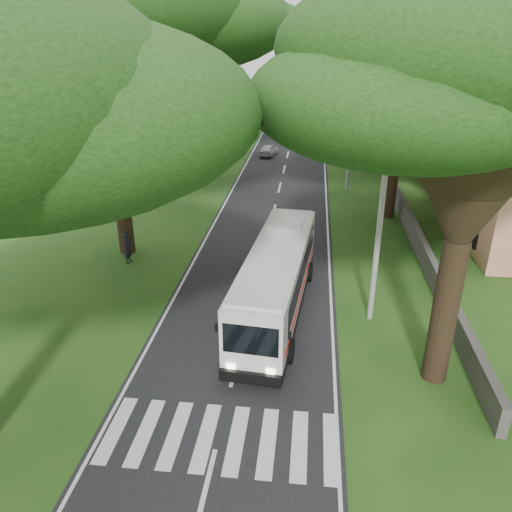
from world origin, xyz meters
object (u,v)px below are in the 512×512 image
pole_mid (351,139)px  pedestrian (128,248)px  distant_car_a (269,150)px  distant_car_b (284,133)px  distant_car_c (302,122)px  pole_far (340,104)px  coach_bus (277,278)px  pole_near (379,233)px

pole_mid → pedestrian: 20.40m
distant_car_a → distant_car_b: 8.97m
distant_car_a → distant_car_b: (0.99, 8.91, 0.14)m
distant_car_c → distant_car_a: bearing=84.8°
pole_far → coach_bus: size_ratio=0.72×
pole_near → distant_car_a: size_ratio=2.35×
pole_mid → coach_bus: 20.49m
pole_near → coach_bus: (-4.27, 0.11, -2.43)m
pole_near → pole_mid: (0.00, 20.00, 0.00)m
pole_far → distant_car_a: bearing=-130.7°
pole_far → distant_car_c: (-4.47, 9.35, -3.57)m
pole_mid → distant_car_b: (-6.46, 20.26, -3.43)m
pole_mid → pole_far: bearing=90.0°
pole_far → pedestrian: pole_far is taller
pole_mid → pole_far: (0.00, 20.00, 0.00)m
coach_bus → pedestrian: bearing=158.0°
pole_far → pedestrian: (-12.89, -35.47, -3.27)m
pole_near → pedestrian: pole_near is taller
pedestrian → pole_mid: bearing=-38.8°
pedestrian → pole_far: bearing=-19.0°
distant_car_b → pole_near: bearing=-79.6°
distant_car_a → distant_car_c: distant_car_c is taller
distant_car_b → distant_car_c: distant_car_b is taller
pole_near → distant_car_b: bearing=99.1°
pole_near → distant_car_a: bearing=103.4°
distant_car_a → distant_car_b: size_ratio=0.78×
pole_mid → coach_bus: size_ratio=0.72×
coach_bus → distant_car_a: coach_bus is taller
distant_car_a → distant_car_b: distant_car_b is taller
pole_far → distant_car_b: size_ratio=1.83×
distant_car_a → pedestrian: (-5.44, -26.82, 0.30)m
pole_near → coach_bus: pole_near is taller
distant_car_a → pedestrian: bearing=90.0°
pole_near → pedestrian: 14.05m
distant_car_a → pole_far: bearing=-119.2°
distant_car_a → pedestrian: pedestrian is taller
distant_car_c → pole_near: bearing=99.4°
pole_mid → pedestrian: pole_mid is taller
pole_mid → distant_car_a: size_ratio=2.35×
pole_far → distant_car_c: pole_far is taller
pole_far → distant_car_a: 11.96m
distant_car_b → pedestrian: size_ratio=2.41×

